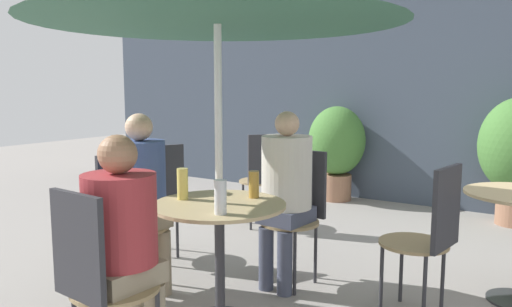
# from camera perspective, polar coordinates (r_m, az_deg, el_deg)

# --- Properties ---
(storefront_wall) EXTENTS (10.00, 0.06, 3.00)m
(storefront_wall) POSITION_cam_1_polar(r_m,az_deg,el_deg) (6.24, 18.54, 7.98)
(storefront_wall) COLOR #3D4756
(storefront_wall) RESTS_ON ground_plane
(cafe_table_near) EXTENTS (0.79, 0.79, 0.74)m
(cafe_table_near) POSITION_cam_1_polar(r_m,az_deg,el_deg) (2.99, -4.19, -8.63)
(cafe_table_near) COLOR #2D2D33
(cafe_table_near) RESTS_ON ground_plane
(bistro_chair_0) EXTENTS (0.42, 0.43, 0.96)m
(bistro_chair_0) POSITION_cam_1_polar(r_m,az_deg,el_deg) (3.64, 4.75, -5.81)
(bistro_chair_0) COLOR #997F56
(bistro_chair_0) RESTS_ON ground_plane
(bistro_chair_1) EXTENTS (0.43, 0.42, 0.96)m
(bistro_chair_1) POSITION_cam_1_polar(r_m,az_deg,el_deg) (3.59, -14.40, -6.22)
(bistro_chair_1) COLOR #997F56
(bistro_chair_1) RESTS_ON ground_plane
(bistro_chair_2) EXTENTS (0.42, 0.43, 0.96)m
(bistro_chair_2) POSITION_cam_1_polar(r_m,az_deg,el_deg) (2.46, -17.79, -12.83)
(bistro_chair_2) COLOR #997F56
(bistro_chair_2) RESTS_ON ground_plane
(bistro_chair_3) EXTENTS (0.44, 0.42, 0.96)m
(bistro_chair_3) POSITION_cam_1_polar(r_m,az_deg,el_deg) (3.19, 19.32, -8.15)
(bistro_chair_3) COLOR #997F56
(bistro_chair_3) RESTS_ON ground_plane
(bistro_chair_4) EXTENTS (0.47, 0.46, 0.96)m
(bistro_chair_4) POSITION_cam_1_polar(r_m,az_deg,el_deg) (4.15, -11.04, -4.28)
(bistro_chair_4) COLOR #997F56
(bistro_chair_4) RESTS_ON ground_plane
(bistro_chair_6) EXTENTS (0.48, 0.48, 0.96)m
(bistro_chair_6) POSITION_cam_1_polar(r_m,az_deg,el_deg) (4.99, 0.78, -2.14)
(bistro_chair_6) COLOR #997F56
(bistro_chair_6) RESTS_ON ground_plane
(seated_person_0) EXTENTS (0.35, 0.37, 1.25)m
(seated_person_0) POSITION_cam_1_polar(r_m,az_deg,el_deg) (3.48, 3.38, -3.55)
(seated_person_0) COLOR #42475B
(seated_person_0) RESTS_ON ground_plane
(seated_person_1) EXTENTS (0.35, 0.34, 1.24)m
(seated_person_1) POSITION_cam_1_polar(r_m,az_deg,el_deg) (3.44, -12.88, -3.92)
(seated_person_1) COLOR gray
(seated_person_1) RESTS_ON ground_plane
(seated_person_2) EXTENTS (0.35, 0.37, 1.20)m
(seated_person_2) POSITION_cam_1_polar(r_m,az_deg,el_deg) (2.50, -14.92, -8.96)
(seated_person_2) COLOR gray
(seated_person_2) RESTS_ON ground_plane
(beer_glass_0) EXTENTS (0.07, 0.07, 0.19)m
(beer_glass_0) POSITION_cam_1_polar(r_m,az_deg,el_deg) (2.68, -4.09, -4.99)
(beer_glass_0) COLOR silver
(beer_glass_0) RESTS_ON cafe_table_near
(beer_glass_1) EXTENTS (0.06, 0.06, 0.17)m
(beer_glass_1) POSITION_cam_1_polar(r_m,az_deg,el_deg) (3.07, -0.25, -3.55)
(beer_glass_1) COLOR #B28433
(beer_glass_1) RESTS_ON cafe_table_near
(beer_glass_2) EXTENTS (0.07, 0.07, 0.19)m
(beer_glass_2) POSITION_cam_1_polar(r_m,az_deg,el_deg) (3.06, -8.39, -3.45)
(beer_glass_2) COLOR #DBC65B
(beer_glass_2) RESTS_ON cafe_table_near
(potted_plant_0) EXTENTS (0.71, 0.71, 1.18)m
(potted_plant_0) POSITION_cam_1_polar(r_m,az_deg,el_deg) (6.32, 9.21, 0.93)
(potted_plant_0) COLOR #93664C
(potted_plant_0) RESTS_ON ground_plane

